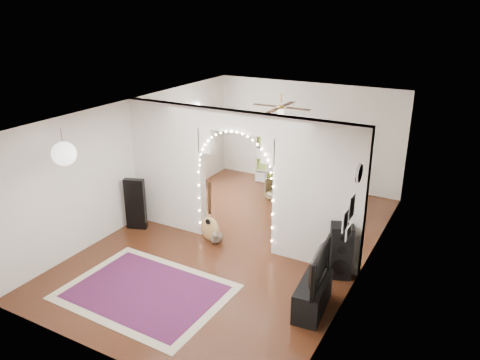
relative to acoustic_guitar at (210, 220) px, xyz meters
The scene contains 25 objects.
floor 0.73m from the acoustic_guitar, 26.87° to the left, with size 7.50×7.50×0.00m, color black.
ceiling 2.28m from the acoustic_guitar, 26.87° to the left, with size 5.00×7.50×0.02m, color white.
wall_back 4.12m from the acoustic_guitar, 82.97° to the left, with size 5.00×0.02×2.70m, color silver.
wall_front 3.64m from the acoustic_guitar, 81.97° to the right, with size 5.00×0.02×2.70m, color silver.
wall_left 2.20m from the acoustic_guitar, behind, with size 0.02×7.50×2.70m, color silver.
wall_right 3.13m from the acoustic_guitar, ahead, with size 0.02×7.50×2.70m, color silver.
divider_wall 1.09m from the acoustic_guitar, 26.87° to the left, with size 5.00×0.20×2.70m.
fairy_lights 1.18m from the acoustic_guitar, 13.67° to the left, with size 1.64×0.04×1.60m, color #FFEABF, non-canonical shape.
window 3.02m from the acoustic_guitar, 133.95° to the left, with size 0.04×1.20×1.40m, color white.
wall_clock 3.40m from the acoustic_guitar, ahead, with size 0.31×0.31×0.03m, color white.
picture_frames 3.23m from the acoustic_guitar, 14.16° to the right, with size 0.02×0.50×0.70m, color white, non-canonical shape.
paper_lantern 3.12m from the acoustic_guitar, 123.19° to the right, with size 0.40×0.40×0.40m, color white.
ceiling_fan 3.00m from the acoustic_guitar, 77.63° to the left, with size 1.10×1.10×0.30m, color #BC8B3E, non-canonical shape.
area_rug 2.11m from the acoustic_guitar, 89.82° to the right, with size 2.68×2.00×0.02m, color maroon.
guitar_case 1.73m from the acoustic_guitar, behind, with size 0.43×0.14×1.12m, color black.
acoustic_guitar is the anchor object (origin of this frame).
tabby_cat 0.38m from the acoustic_guitar, ahead, with size 0.33×0.50×0.34m.
floor_speaker 2.69m from the acoustic_guitar, ahead, with size 0.48×0.45×1.00m.
media_console 2.88m from the acoustic_guitar, 24.03° to the right, with size 0.40×1.00×0.50m, color black.
tv 2.89m from the acoustic_guitar, 24.03° to the right, with size 1.07×0.14×0.62m, color black.
bookcase 3.61m from the acoustic_guitar, 90.81° to the left, with size 1.35×0.34×1.39m, color beige.
dining_table 2.93m from the acoustic_guitar, 74.30° to the left, with size 1.24×0.86×0.76m.
flower_vase 2.95m from the acoustic_guitar, 74.30° to the left, with size 0.18×0.18×0.19m, color white.
dining_chair_left 3.35m from the acoustic_guitar, 80.19° to the left, with size 0.51×0.53×0.48m, color brown.
dining_chair_right 2.67m from the acoustic_guitar, 81.75° to the left, with size 0.56×0.58×0.53m, color brown.
Camera 1 is at (4.10, -7.40, 4.55)m, focal length 35.00 mm.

